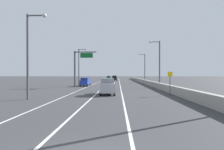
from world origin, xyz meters
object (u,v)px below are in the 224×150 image
object	(u,v)px
lamp_post_left_mid	(80,64)
car_green_1	(109,78)
car_yellow_0	(115,77)
car_black_4	(115,78)
car_silver_3	(108,86)
car_blue_2	(85,82)
lamp_post_right_second	(158,61)
overhead_sign_gantry	(78,64)
speed_advisory_sign	(170,82)
lamp_post_right_third	(144,66)
lamp_post_left_near	(30,50)

from	to	relation	value
lamp_post_left_mid	car_green_1	bearing A→B (deg)	82.46
car_yellow_0	car_black_4	size ratio (longest dim) A/B	0.89
car_silver_3	car_black_4	xyz separation A→B (m)	(-0.02, 51.70, -0.02)
car_blue_2	lamp_post_right_second	bearing A→B (deg)	-21.88
lamp_post_right_second	car_green_1	size ratio (longest dim) A/B	2.19
overhead_sign_gantry	car_silver_3	world-z (taller)	overhead_sign_gantry
lamp_post_left_mid	overhead_sign_gantry	bearing A→B (deg)	-80.51
car_green_1	car_silver_3	world-z (taller)	car_silver_3
speed_advisory_sign	lamp_post_right_second	world-z (taller)	lamp_post_right_second
lamp_post_right_second	lamp_post_right_third	world-z (taller)	same
car_yellow_0	lamp_post_right_second	bearing A→B (deg)	-81.49
overhead_sign_gantry	lamp_post_left_mid	world-z (taller)	lamp_post_left_mid
car_blue_2	car_silver_3	size ratio (longest dim) A/B	1.09
lamp_post_right_third	car_blue_2	bearing A→B (deg)	-133.80
lamp_post_left_near	car_yellow_0	distance (m)	77.97
car_yellow_0	car_silver_3	world-z (taller)	car_silver_3
car_silver_3	car_blue_2	bearing A→B (deg)	109.39
lamp_post_right_third	lamp_post_left_near	bearing A→B (deg)	-114.28
lamp_post_right_second	lamp_post_left_near	world-z (taller)	same
lamp_post_right_second	car_silver_3	world-z (taller)	lamp_post_right_second
car_green_1	car_blue_2	size ratio (longest dim) A/B	0.91
car_silver_3	lamp_post_left_mid	bearing A→B (deg)	110.77
overhead_sign_gantry	car_blue_2	bearing A→B (deg)	77.61
lamp_post_left_near	lamp_post_left_mid	distance (m)	26.81
car_blue_2	lamp_post_left_near	bearing A→B (deg)	-94.74
speed_advisory_sign	car_yellow_0	world-z (taller)	speed_advisory_sign
lamp_post_right_second	car_blue_2	world-z (taller)	lamp_post_right_second
lamp_post_right_second	lamp_post_left_near	distance (m)	23.59
overhead_sign_gantry	car_blue_2	size ratio (longest dim) A/B	1.64
overhead_sign_gantry	lamp_post_right_third	world-z (taller)	lamp_post_right_third
overhead_sign_gantry	lamp_post_left_mid	size ratio (longest dim) A/B	0.82
lamp_post_left_mid	car_yellow_0	world-z (taller)	lamp_post_left_mid
car_green_1	overhead_sign_gantry	bearing A→B (deg)	-94.71
car_blue_2	car_black_4	xyz separation A→B (m)	(6.06, 34.43, 0.09)
car_silver_3	car_black_4	distance (m)	51.70
speed_advisory_sign	car_black_4	size ratio (longest dim) A/B	0.66
lamp_post_right_second	lamp_post_right_third	xyz separation A→B (m)	(0.44, 22.34, 0.00)
car_green_1	car_silver_3	distance (m)	61.80
car_green_1	car_black_4	bearing A→B (deg)	-73.88
lamp_post_left_near	lamp_post_left_mid	world-z (taller)	same
lamp_post_right_third	car_silver_3	bearing A→B (deg)	-105.84
speed_advisory_sign	lamp_post_right_third	distance (m)	34.47
speed_advisory_sign	car_green_1	distance (m)	63.40
lamp_post_left_mid	car_blue_2	bearing A→B (deg)	-64.04
lamp_post_left_mid	car_green_1	world-z (taller)	lamp_post_left_mid
speed_advisory_sign	overhead_sign_gantry	bearing A→B (deg)	135.97
lamp_post_right_second	car_silver_3	xyz separation A→B (m)	(-9.07, -11.19, -4.23)
overhead_sign_gantry	speed_advisory_sign	world-z (taller)	overhead_sign_gantry
lamp_post_right_second	lamp_post_left_near	bearing A→B (deg)	-136.15
lamp_post_left_mid	car_green_1	size ratio (longest dim) A/B	2.19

